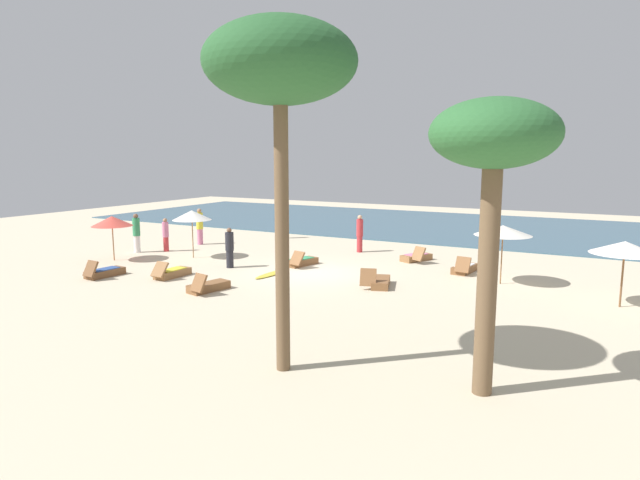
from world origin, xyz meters
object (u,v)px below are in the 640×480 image
umbrella_1 (112,221)px  surfboard (273,274)px  lounger_6 (416,257)px  lounger_1 (464,268)px  person_3 (280,223)px  person_4 (166,235)px  lounger_0 (171,273)px  person_5 (137,233)px  umbrella_0 (192,215)px  lounger_2 (301,261)px  palm_0 (494,146)px  umbrella_2 (503,230)px  person_2 (230,248)px  umbrella_3 (625,248)px  lounger_3 (104,272)px  lounger_4 (380,282)px  person_1 (360,233)px  person_0 (200,226)px  palm_1 (280,67)px  lounger_5 (208,286)px

umbrella_1 → surfboard: umbrella_1 is taller
lounger_6 → lounger_1: bearing=-29.6°
person_3 → person_4: person_3 is taller
lounger_0 → person_5: (-5.35, 3.29, 0.79)m
umbrella_1 → lounger_1: size_ratio=1.19×
umbrella_0 → person_4: umbrella_0 is taller
lounger_2 → palm_0: size_ratio=0.30×
umbrella_2 → surfboard: umbrella_2 is taller
person_5 → person_2: bearing=-6.9°
lounger_6 → umbrella_3: bearing=-27.3°
lounger_3 → surfboard: size_ratio=0.76×
lounger_0 → lounger_4: lounger_4 is taller
lounger_6 → lounger_4: bearing=-86.1°
lounger_1 → person_2: size_ratio=0.99×
lounger_0 → person_1: bearing=63.9°
umbrella_1 → lounger_2: umbrella_1 is taller
person_1 → person_5: size_ratio=0.96×
lounger_4 → person_0: 12.68m
palm_0 → person_4: bearing=152.3°
palm_0 → palm_1: (-4.16, -0.86, 1.61)m
lounger_0 → person_0: person_0 is taller
umbrella_2 → person_2: size_ratio=1.28×
lounger_2 → person_0: (-7.56, 2.25, 0.80)m
umbrella_0 → palm_1: bearing=-40.7°
umbrella_0 → person_5: 3.51m
person_1 → person_3: (-5.80, 1.89, -0.04)m
umbrella_3 → palm_1: 12.28m
umbrella_0 → lounger_6: 10.40m
lounger_6 → person_3: size_ratio=1.00×
person_5 → lounger_4: bearing=-3.7°
umbrella_1 → person_3: size_ratio=1.16×
lounger_6 → person_4: person_4 is taller
lounger_6 → person_5: person_5 is taller
person_1 → lounger_2: bearing=-101.7°
person_1 → surfboard: bearing=-99.0°
palm_0 → palm_1: bearing=-168.4°
lounger_4 → lounger_6: bearing=93.9°
lounger_1 → person_0: (-14.08, 0.32, 0.80)m
lounger_6 → palm_1: bearing=-84.1°
lounger_2 → lounger_3: 7.97m
lounger_0 → lounger_3: bearing=-153.2°
umbrella_3 → person_5: (-20.72, -0.26, -0.92)m
umbrella_2 → lounger_6: (-4.14, 2.74, -1.82)m
umbrella_3 → person_5: 20.74m
umbrella_1 → person_0: umbrella_1 is taller
person_4 → palm_1: bearing=-37.1°
lounger_6 → lounger_0: bearing=-133.7°
lounger_5 → lounger_0: bearing=158.7°
person_0 → umbrella_1: bearing=-95.3°
person_0 → surfboard: (7.43, -4.31, -0.94)m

